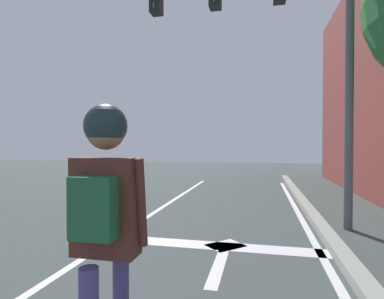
# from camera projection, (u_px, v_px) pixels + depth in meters

# --- Properties ---
(lane_line_center) EXTENTS (0.12, 20.00, 0.01)m
(lane_line_center) POSITION_uv_depth(u_px,v_px,m) (57.00, 275.00, 3.80)
(lane_line_center) COLOR silver
(lane_line_center) RESTS_ON ground
(stop_bar) EXTENTS (3.49, 0.40, 0.01)m
(stop_bar) POSITION_uv_depth(u_px,v_px,m) (214.00, 246.00, 4.92)
(stop_bar) COLOR silver
(stop_bar) RESTS_ON ground
(lane_arrow_stem) EXTENTS (0.16, 1.40, 0.01)m
(lane_arrow_stem) POSITION_uv_depth(u_px,v_px,m) (219.00, 266.00, 4.09)
(lane_arrow_stem) COLOR silver
(lane_arrow_stem) RESTS_ON ground
(lane_arrow_head) EXTENTS (0.71, 0.71, 0.01)m
(lane_arrow_head) POSITION_uv_depth(u_px,v_px,m) (226.00, 245.00, 4.92)
(lane_arrow_head) COLOR silver
(lane_arrow_head) RESTS_ON ground
(skater) EXTENTS (0.49, 0.64, 1.79)m
(skater) POSITION_uv_depth(u_px,v_px,m) (105.00, 208.00, 1.88)
(skater) COLOR #463E77
(skater) RESTS_ON skateboard
(traffic_signal_mast) EXTENTS (5.22, 0.34, 5.54)m
(traffic_signal_mast) POSITION_uv_depth(u_px,v_px,m) (267.00, 25.00, 6.13)
(traffic_signal_mast) COLOR #54565B
(traffic_signal_mast) RESTS_ON ground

